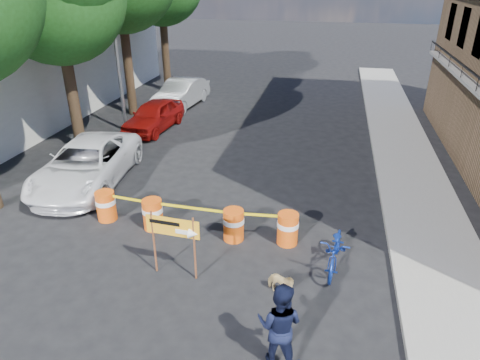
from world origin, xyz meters
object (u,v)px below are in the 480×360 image
at_px(barrel_far_left, 106,205).
at_px(sedan_red, 154,116).
at_px(bicycle, 338,234).
at_px(dog, 280,284).
at_px(sedan_silver, 181,93).
at_px(pedestrian, 280,325).
at_px(barrel_mid_right, 234,224).
at_px(barrel_far_right, 288,228).
at_px(barrel_mid_left, 153,214).
at_px(suv_white, 87,164).
at_px(detour_sign, 179,233).

relative_size(barrel_far_left, sedan_red, 0.23).
height_order(bicycle, dog, bicycle).
bearing_deg(sedan_silver, bicycle, -49.69).
relative_size(pedestrian, dog, 2.57).
height_order(dog, sedan_red, sedan_red).
bearing_deg(barrel_mid_right, bicycle, -13.89).
height_order(barrel_mid_right, barrel_far_right, same).
xyz_separation_m(barrel_mid_left, sedan_silver, (-3.31, 11.88, 0.26)).
relative_size(pedestrian, sedan_red, 0.45).
bearing_deg(sedan_silver, sedan_red, -83.03).
distance_m(barrel_far_left, sedan_silver, 11.85).
height_order(dog, suv_white, suv_white).
bearing_deg(sedan_red, bicycle, -40.51).
xyz_separation_m(detour_sign, bicycle, (3.59, 1.14, -0.26)).
height_order(barrel_far_right, dog, barrel_far_right).
xyz_separation_m(detour_sign, dog, (2.40, -0.14, -0.94)).
distance_m(barrel_far_right, bicycle, 1.58).
bearing_deg(pedestrian, barrel_mid_right, -58.37).
distance_m(barrel_mid_left, sedan_silver, 12.33).
bearing_deg(barrel_far_left, bicycle, -7.77).
height_order(barrel_mid_right, detour_sign, detour_sign).
bearing_deg(dog, barrel_mid_left, 80.86).
relative_size(barrel_mid_left, bicycle, 0.47).
distance_m(dog, sedan_silver, 15.67).
distance_m(barrel_far_left, dog, 5.87).
bearing_deg(barrel_mid_left, barrel_far_right, 0.81).
relative_size(barrel_mid_right, sedan_silver, 0.20).
distance_m(barrel_mid_left, sedan_red, 8.68).
bearing_deg(sedan_red, detour_sign, -58.43).
xyz_separation_m(barrel_mid_left, bicycle, (5.10, -0.74, 0.49)).
bearing_deg(bicycle, barrel_far_left, 178.45).
distance_m(barrel_far_left, pedestrian, 6.96).
bearing_deg(pedestrian, sedan_silver, -57.72).
distance_m(barrel_mid_left, barrel_mid_right, 2.37).
distance_m(pedestrian, dog, 1.96).
distance_m(barrel_mid_left, pedestrian, 5.67).
relative_size(barrel_mid_left, sedan_red, 0.23).
height_order(dog, sedan_silver, sedan_silver).
distance_m(barrel_far_left, sedan_red, 8.06).
distance_m(barrel_far_right, detour_sign, 3.12).
height_order(barrel_far_left, sedan_silver, sedan_silver).
distance_m(barrel_far_right, sedan_silver, 13.81).
distance_m(barrel_far_left, detour_sign, 3.74).
xyz_separation_m(barrel_far_left, sedan_red, (-1.75, 7.87, 0.20)).
distance_m(detour_sign, dog, 2.58).
bearing_deg(barrel_far_left, barrel_far_right, -1.17).
distance_m(bicycle, sedan_red, 12.14).
height_order(pedestrian, sedan_red, pedestrian).
distance_m(barrel_mid_left, dog, 4.40).
bearing_deg(suv_white, barrel_far_left, -55.64).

